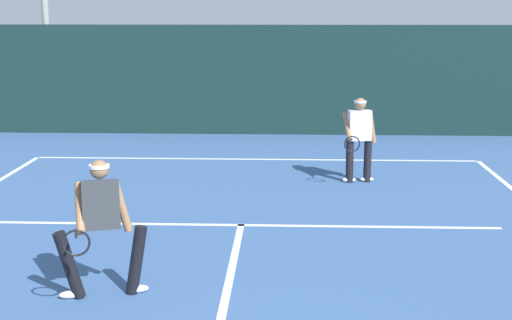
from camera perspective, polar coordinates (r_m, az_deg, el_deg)
court_line_baseline_far at (r=16.12m, az=-0.07°, el=0.07°), size 9.55×0.10×0.01m
court_line_service at (r=11.29m, az=-1.16°, el=-4.99°), size 7.78×0.10×0.01m
court_line_centre at (r=8.35m, az=-2.50°, el=-11.15°), size 0.10×6.40×0.01m
player_near at (r=8.53m, az=-11.77°, el=-4.72°), size 1.05×0.91×1.59m
player_far at (r=13.99m, az=7.89°, el=1.80°), size 0.66×0.89×1.59m
back_fence_windscreen at (r=19.16m, az=0.36°, el=6.13°), size 17.35×0.12×2.79m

